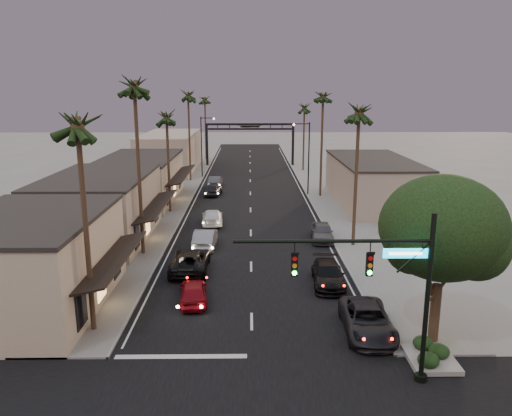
{
  "coord_description": "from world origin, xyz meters",
  "views": [
    {
      "loc": [
        -0.09,
        -16.01,
        12.78
      ],
      "look_at": [
        0.47,
        27.38,
        2.5
      ],
      "focal_mm": 35.0,
      "sensor_mm": 36.0,
      "label": 1
    }
  ],
  "objects_px": {
    "corner_tree": "(444,232)",
    "oncoming_pickup": "(190,260)",
    "palm_rb": "(323,93)",
    "curbside_black": "(328,275)",
    "traffic_signal": "(385,275)",
    "palm_lb": "(134,82)",
    "streetlight_left": "(203,142)",
    "streetlight_right": "(307,152)",
    "palm_la": "(77,118)",
    "palm_lc": "(166,113)",
    "palm_ra": "(359,107)",
    "oncoming_silver": "(205,238)",
    "palm_rc": "(304,105)",
    "palm_ld": "(188,93)",
    "curbside_near": "(367,320)",
    "arch": "(250,133)",
    "oncoming_red": "(193,291)",
    "palm_far": "(205,98)"
  },
  "relations": [
    {
      "from": "traffic_signal",
      "to": "curbside_black",
      "type": "height_order",
      "value": "traffic_signal"
    },
    {
      "from": "oncoming_red",
      "to": "streetlight_left",
      "type": "bearing_deg",
      "value": -92.32
    },
    {
      "from": "corner_tree",
      "to": "palm_ra",
      "type": "relative_size",
      "value": 0.67
    },
    {
      "from": "oncoming_red",
      "to": "palm_far",
      "type": "bearing_deg",
      "value": -92.4
    },
    {
      "from": "palm_lb",
      "to": "oncoming_pickup",
      "type": "relative_size",
      "value": 2.68
    },
    {
      "from": "arch",
      "to": "palm_rc",
      "type": "xyz_separation_m",
      "value": [
        8.6,
        -6.0,
        4.94
      ]
    },
    {
      "from": "palm_la",
      "to": "curbside_black",
      "type": "relative_size",
      "value": 2.63
    },
    {
      "from": "palm_rb",
      "to": "palm_rc",
      "type": "bearing_deg",
      "value": 90.0
    },
    {
      "from": "streetlight_right",
      "to": "oncoming_silver",
      "type": "xyz_separation_m",
      "value": [
        -10.72,
        -21.29,
        -4.54
      ]
    },
    {
      "from": "palm_rc",
      "to": "oncoming_silver",
      "type": "height_order",
      "value": "palm_rc"
    },
    {
      "from": "corner_tree",
      "to": "oncoming_pickup",
      "type": "bearing_deg",
      "value": 142.23
    },
    {
      "from": "palm_lc",
      "to": "curbside_black",
      "type": "height_order",
      "value": "palm_lc"
    },
    {
      "from": "palm_rb",
      "to": "palm_far",
      "type": "height_order",
      "value": "palm_rb"
    },
    {
      "from": "palm_rc",
      "to": "curbside_black",
      "type": "distance_m",
      "value": 49.68
    },
    {
      "from": "streetlight_right",
      "to": "palm_ld",
      "type": "relative_size",
      "value": 0.63
    },
    {
      "from": "traffic_signal",
      "to": "palm_lc",
      "type": "height_order",
      "value": "palm_lc"
    },
    {
      "from": "traffic_signal",
      "to": "palm_lb",
      "type": "bearing_deg",
      "value": 128.44
    },
    {
      "from": "palm_lc",
      "to": "oncoming_red",
      "type": "distance_m",
      "value": 25.75
    },
    {
      "from": "traffic_signal",
      "to": "curbside_near",
      "type": "relative_size",
      "value": 1.56
    },
    {
      "from": "arch",
      "to": "curbside_near",
      "type": "height_order",
      "value": "arch"
    },
    {
      "from": "palm_ld",
      "to": "streetlight_left",
      "type": "bearing_deg",
      "value": 60.75
    },
    {
      "from": "streetlight_left",
      "to": "palm_la",
      "type": "height_order",
      "value": "palm_la"
    },
    {
      "from": "arch",
      "to": "palm_lc",
      "type": "relative_size",
      "value": 1.25
    },
    {
      "from": "palm_la",
      "to": "palm_rc",
      "type": "xyz_separation_m",
      "value": [
        17.2,
        55.0,
        -0.97
      ]
    },
    {
      "from": "oncoming_red",
      "to": "curbside_black",
      "type": "relative_size",
      "value": 0.82
    },
    {
      "from": "palm_ra",
      "to": "oncoming_silver",
      "type": "distance_m",
      "value": 16.35
    },
    {
      "from": "oncoming_red",
      "to": "oncoming_pickup",
      "type": "distance_m",
      "value": 5.56
    },
    {
      "from": "palm_lb",
      "to": "oncoming_pickup",
      "type": "height_order",
      "value": "palm_lb"
    },
    {
      "from": "palm_la",
      "to": "palm_ra",
      "type": "xyz_separation_m",
      "value": [
        17.2,
        15.0,
        0.0
      ]
    },
    {
      "from": "palm_rb",
      "to": "curbside_black",
      "type": "height_order",
      "value": "palm_rb"
    },
    {
      "from": "palm_lb",
      "to": "curbside_black",
      "type": "bearing_deg",
      "value": -25.62
    },
    {
      "from": "palm_ra",
      "to": "oncoming_pickup",
      "type": "distance_m",
      "value": 17.79
    },
    {
      "from": "palm_ld",
      "to": "oncoming_pickup",
      "type": "xyz_separation_m",
      "value": [
        4.19,
        -36.79,
        -11.63
      ]
    },
    {
      "from": "traffic_signal",
      "to": "streetlight_left",
      "type": "distance_m",
      "value": 55.45
    },
    {
      "from": "streetlight_left",
      "to": "palm_rb",
      "type": "height_order",
      "value": "palm_rb"
    },
    {
      "from": "palm_lb",
      "to": "palm_lc",
      "type": "xyz_separation_m",
      "value": [
        0.0,
        14.0,
        -2.92
      ]
    },
    {
      "from": "palm_lc",
      "to": "curbside_black",
      "type": "distance_m",
      "value": 26.62
    },
    {
      "from": "oncoming_silver",
      "to": "streetlight_left",
      "type": "bearing_deg",
      "value": -83.08
    },
    {
      "from": "oncoming_red",
      "to": "streetlight_right",
      "type": "bearing_deg",
      "value": -114.55
    },
    {
      "from": "oncoming_pickup",
      "to": "arch",
      "type": "bearing_deg",
      "value": -95.1
    },
    {
      "from": "arch",
      "to": "palm_rc",
      "type": "bearing_deg",
      "value": -34.89
    },
    {
      "from": "traffic_signal",
      "to": "palm_ra",
      "type": "distance_m",
      "value": 21.19
    },
    {
      "from": "corner_tree",
      "to": "streetlight_right",
      "type": "bearing_deg",
      "value": 93.89
    },
    {
      "from": "streetlight_right",
      "to": "palm_la",
      "type": "xyz_separation_m",
      "value": [
        -15.52,
        -36.0,
        6.11
      ]
    },
    {
      "from": "palm_lb",
      "to": "curbside_black",
      "type": "relative_size",
      "value": 3.03
    },
    {
      "from": "palm_lc",
      "to": "curbside_black",
      "type": "xyz_separation_m",
      "value": [
        13.76,
        -20.6,
        -9.74
      ]
    },
    {
      "from": "palm_la",
      "to": "palm_rb",
      "type": "distance_m",
      "value": 39.01
    },
    {
      "from": "corner_tree",
      "to": "oncoming_silver",
      "type": "bearing_deg",
      "value": 129.23
    },
    {
      "from": "oncoming_red",
      "to": "oncoming_silver",
      "type": "bearing_deg",
      "value": -95.35
    },
    {
      "from": "palm_lb",
      "to": "palm_ld",
      "type": "distance_m",
      "value": 33.01
    }
  ]
}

